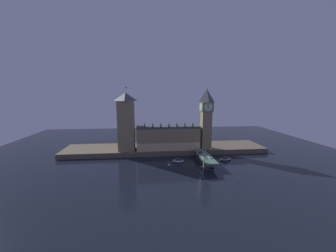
% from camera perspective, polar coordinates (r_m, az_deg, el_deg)
% --- Properties ---
extents(ground_plane, '(400.00, 400.00, 0.00)m').
position_cam_1_polar(ground_plane, '(197.38, 0.31, -9.97)').
color(ground_plane, black).
extents(embankment, '(220.00, 42.00, 5.12)m').
position_cam_1_polar(embankment, '(233.73, -0.74, -6.28)').
color(embankment, brown).
rests_on(embankment, ground_plane).
extents(parliament_hall, '(66.30, 17.19, 30.09)m').
position_cam_1_polar(parliament_hall, '(220.58, 0.03, -3.17)').
color(parliament_hall, '#8E7A56').
rests_on(parliament_hall, embankment).
extents(clock_tower, '(12.57, 12.68, 65.33)m').
position_cam_1_polar(clock_tower, '(222.70, 10.55, 2.53)').
color(clock_tower, '#8E7A56').
rests_on(clock_tower, embankment).
extents(victoria_tower, '(17.03, 17.03, 66.00)m').
position_cam_1_polar(victoria_tower, '(218.38, -11.51, 1.21)').
color(victoria_tower, '#8E7A56').
rests_on(victoria_tower, embankment).
extents(bridge, '(10.75, 46.00, 6.85)m').
position_cam_1_polar(bridge, '(197.44, 10.17, -8.65)').
color(bridge, '#4C7560').
rests_on(bridge, ground_plane).
extents(car_northbound_lead, '(1.96, 4.10, 1.45)m').
position_cam_1_polar(car_northbound_lead, '(203.97, 8.88, -7.23)').
color(car_northbound_lead, red).
rests_on(car_northbound_lead, bridge).
extents(car_northbound_trail, '(2.00, 4.64, 1.49)m').
position_cam_1_polar(car_northbound_trail, '(188.92, 10.15, -8.58)').
color(car_northbound_trail, silver).
rests_on(car_northbound_trail, bridge).
extents(car_southbound_lead, '(1.91, 4.11, 1.44)m').
position_cam_1_polar(car_southbound_lead, '(189.80, 11.58, -8.55)').
color(car_southbound_lead, white).
rests_on(car_southbound_lead, bridge).
extents(car_southbound_trail, '(2.09, 4.52, 1.52)m').
position_cam_1_polar(car_southbound_trail, '(209.02, 9.85, -6.85)').
color(car_southbound_trail, white).
rests_on(car_southbound_trail, bridge).
extents(pedestrian_near_rail, '(0.38, 0.38, 1.58)m').
position_cam_1_polar(pedestrian_near_rail, '(181.35, 10.09, -9.28)').
color(pedestrian_near_rail, black).
rests_on(pedestrian_near_rail, bridge).
extents(pedestrian_far_rail, '(0.38, 0.38, 1.77)m').
position_cam_1_polar(pedestrian_far_rail, '(205.67, 8.06, -7.00)').
color(pedestrian_far_rail, black).
rests_on(pedestrian_far_rail, bridge).
extents(street_lamp_near, '(1.34, 0.60, 6.48)m').
position_cam_1_polar(street_lamp_near, '(180.75, 9.95, -8.27)').
color(street_lamp_near, '#2D3333').
rests_on(street_lamp_near, bridge).
extents(street_lamp_mid, '(1.34, 0.60, 6.82)m').
position_cam_1_polar(street_lamp_mid, '(197.09, 11.67, -6.80)').
color(street_lamp_mid, '#2D3333').
rests_on(street_lamp_mid, bridge).
extents(street_lamp_far, '(1.34, 0.60, 6.29)m').
position_cam_1_polar(street_lamp_far, '(208.12, 7.73, -5.94)').
color(street_lamp_far, '#2D3333').
rests_on(street_lamp_far, bridge).
extents(boat_upstream, '(11.38, 6.45, 4.02)m').
position_cam_1_polar(boat_upstream, '(196.64, 2.85, -9.60)').
color(boat_upstream, white).
rests_on(boat_upstream, ground_plane).
extents(boat_downstream, '(12.26, 5.87, 3.30)m').
position_cam_1_polar(boat_downstream, '(209.81, 15.67, -8.80)').
color(boat_downstream, '#B2A893').
rests_on(boat_downstream, ground_plane).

